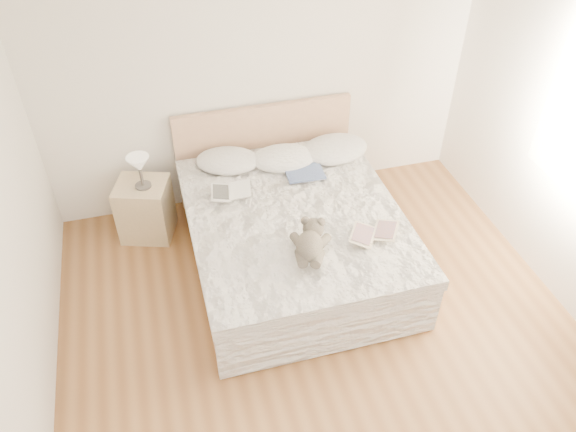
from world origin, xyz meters
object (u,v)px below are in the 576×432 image
object	(u,v)px
nightstand	(145,209)
teddy_bear	(309,253)
table_lamp	(139,166)
photo_book	(231,192)
bed	(292,232)
childrens_book	(374,233)

from	to	relation	value
nightstand	teddy_bear	world-z (taller)	teddy_bear
table_lamp	photo_book	size ratio (longest dim) A/B	0.88
bed	photo_book	world-z (taller)	bed
bed	teddy_bear	bearing A→B (deg)	-94.13
bed	table_lamp	size ratio (longest dim) A/B	6.90
childrens_book	bed	bearing A→B (deg)	166.79
table_lamp	childrens_book	size ratio (longest dim) A/B	0.82
bed	table_lamp	bearing A→B (deg)	150.82
bed	childrens_book	world-z (taller)	bed
nightstand	teddy_bear	bearing A→B (deg)	-48.75
photo_book	childrens_book	size ratio (longest dim) A/B	0.93
nightstand	childrens_book	xyz separation A→B (m)	(1.71, -1.22, 0.35)
bed	nightstand	xyz separation A→B (m)	(-1.20, 0.69, -0.03)
photo_book	teddy_bear	world-z (taller)	teddy_bear
bed	teddy_bear	size ratio (longest dim) A/B	5.63
nightstand	photo_book	distance (m)	0.91
table_lamp	childrens_book	world-z (taller)	table_lamp
table_lamp	teddy_bear	world-z (taller)	table_lamp
childrens_book	teddy_bear	size ratio (longest dim) A/B	1.00
bed	childrens_book	size ratio (longest dim) A/B	5.63
bed	teddy_bear	world-z (taller)	bed
nightstand	teddy_bear	distance (m)	1.79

